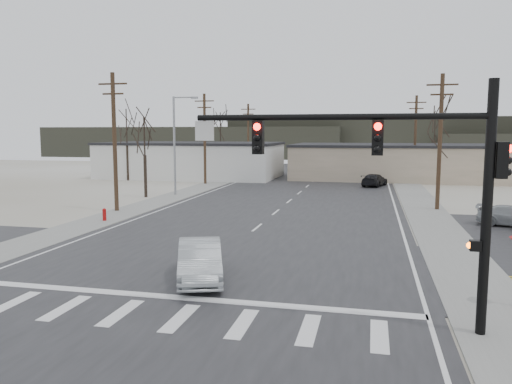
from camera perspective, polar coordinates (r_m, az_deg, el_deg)
ground at (r=22.70m, az=-4.45°, el=-7.88°), size 140.00×140.00×0.00m
main_road at (r=36.98m, az=2.56°, el=-2.10°), size 18.00×110.00×0.05m
cross_road at (r=22.70m, az=-4.45°, el=-7.83°), size 90.00×10.00×0.04m
sidewalk_left at (r=44.78m, az=-9.69°, el=-0.62°), size 3.00×90.00×0.06m
sidewalk_right at (r=41.51m, az=18.42°, el=-1.46°), size 3.00×90.00×0.06m
traffic_signal_mast at (r=14.81m, az=17.86°, el=2.32°), size 8.95×0.43×7.20m
fire_hydrant at (r=33.90m, az=-16.94°, el=-2.48°), size 0.24×0.24×0.87m
building_left_far at (r=65.10m, az=-7.31°, el=3.68°), size 22.30×12.30×4.50m
building_right_far at (r=65.11m, az=16.04°, el=3.38°), size 26.30×14.30×4.30m
upole_left_b at (r=37.60m, az=-15.86°, el=5.75°), size 2.20×0.30×10.00m
upole_left_c at (r=55.96m, az=-5.88°, el=6.24°), size 2.20×0.30×10.00m
upole_left_d at (r=75.15m, az=-0.90°, el=6.41°), size 2.20×0.30×10.00m
upole_right_a at (r=39.23m, az=20.28°, el=5.62°), size 2.20×0.30×10.00m
upole_right_b at (r=61.12m, az=17.73°, el=6.00°), size 2.20×0.30×10.00m
streetlight_main at (r=46.35m, az=-9.09°, el=5.91°), size 2.40×0.25×9.00m
tree_left_near at (r=45.41m, az=-12.63°, el=5.99°), size 3.30×3.30×7.35m
tree_right_mid at (r=47.29m, az=20.33°, el=6.61°), size 3.74×3.74×8.33m
tree_left_far at (r=70.04m, az=-4.10°, el=7.23°), size 3.96×3.96×8.82m
tree_right_far at (r=73.40m, az=19.74°, el=6.28°), size 3.52×3.52×7.84m
tree_left_mid at (r=61.95m, az=-14.58°, el=7.09°), size 3.96×3.96×8.82m
hill_left at (r=120.39m, az=-7.19°, el=5.69°), size 70.00×18.00×7.00m
hill_center at (r=117.23m, az=17.26°, el=5.90°), size 80.00×18.00×9.00m
sedan_crossing at (r=19.67m, az=-6.43°, el=-7.78°), size 3.10×4.92×1.53m
car_far_a at (r=54.82m, az=13.38°, el=1.34°), size 3.08×4.85×1.31m
car_far_b at (r=68.04m, az=4.74°, el=2.60°), size 2.18×4.46×1.46m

